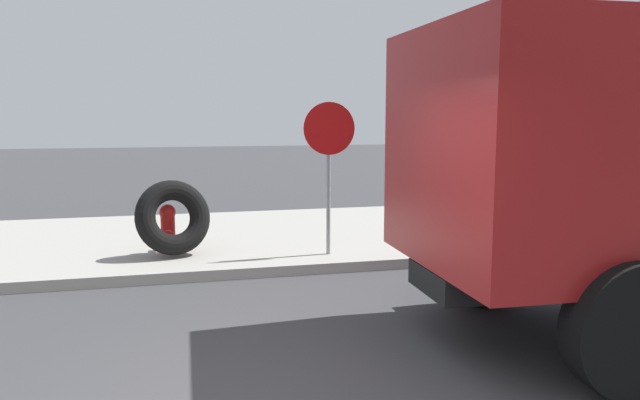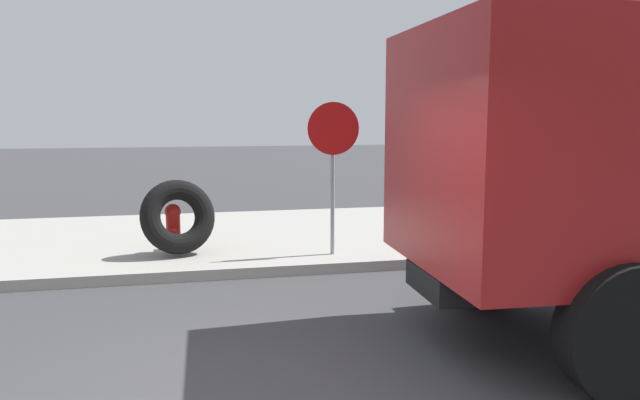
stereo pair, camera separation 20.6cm
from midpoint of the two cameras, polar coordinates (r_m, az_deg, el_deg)
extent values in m
cube|color=#99968E|center=(10.95, -9.17, -3.52)|extent=(36.00, 5.00, 0.15)
cylinder|color=red|center=(9.63, -12.59, -3.03)|extent=(0.21, 0.21, 0.55)
sphere|color=red|center=(9.57, -12.65, -1.04)|extent=(0.24, 0.24, 0.24)
cylinder|color=red|center=(9.43, -12.60, -2.84)|extent=(0.09, 0.17, 0.09)
cylinder|color=red|center=(9.80, -12.60, -2.44)|extent=(0.09, 0.17, 0.09)
cylinder|color=red|center=(9.44, -12.59, -3.24)|extent=(0.11, 0.17, 0.11)
torus|color=black|center=(9.35, -12.19, -1.50)|extent=(1.22, 0.85, 1.14)
cylinder|color=gray|center=(9.15, 1.80, 1.91)|extent=(0.06, 0.06, 2.23)
cylinder|color=red|center=(9.06, 1.88, 6.52)|extent=(0.76, 0.02, 0.76)
cube|color=maroon|center=(6.13, 19.30, 4.54)|extent=(2.09, 2.57, 2.20)
cylinder|color=black|center=(5.45, 27.13, -10.72)|extent=(1.11, 0.34, 1.10)
cylinder|color=black|center=(7.50, 15.43, -5.21)|extent=(1.11, 0.34, 1.10)
camera|label=1|loc=(0.10, -89.17, 0.11)|focal=35.18mm
camera|label=2|loc=(0.10, 90.83, -0.11)|focal=35.18mm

